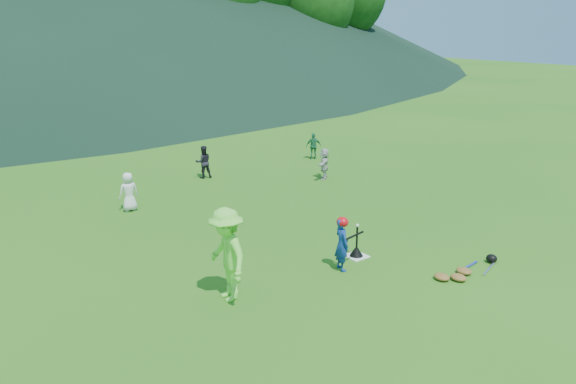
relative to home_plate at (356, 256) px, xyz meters
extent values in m
plane|color=#256015|center=(0.00, 0.00, -0.01)|extent=(120.00, 120.00, 0.00)
cube|color=silver|center=(0.00, 0.00, 0.00)|extent=(0.45, 0.45, 0.02)
sphere|color=white|center=(0.00, 0.00, 0.73)|extent=(0.08, 0.08, 0.08)
imported|color=navy|center=(-0.73, -0.30, 0.56)|extent=(0.37, 0.47, 1.15)
imported|color=#72EA44|center=(-3.31, 0.06, 0.89)|extent=(0.80, 1.23, 1.80)
imported|color=silver|center=(-2.74, 6.12, 0.53)|extent=(0.54, 0.36, 1.08)
imported|color=black|center=(0.56, 7.85, 0.54)|extent=(0.62, 0.54, 1.09)
imported|color=#22734A|center=(5.20, 7.67, 0.49)|extent=(0.63, 0.50, 1.00)
imported|color=#BABABA|center=(3.67, 5.31, 0.50)|extent=(0.90, 0.88, 1.03)
cone|color=black|center=(0.00, 0.00, 0.10)|extent=(0.30, 0.30, 0.18)
cylinder|color=black|center=(0.00, 0.00, 0.44)|extent=(0.04, 0.04, 0.50)
ellipsoid|color=red|center=(-0.73, -0.30, 1.06)|extent=(0.24, 0.26, 0.22)
cylinder|color=black|center=(-0.43, -0.34, 0.69)|extent=(0.62, 0.12, 0.07)
ellipsoid|color=olive|center=(0.80, -2.13, 0.05)|extent=(0.28, 0.34, 0.13)
ellipsoid|color=olive|center=(1.15, -2.01, 0.05)|extent=(0.28, 0.34, 0.13)
ellipsoid|color=olive|center=(0.55, -1.91, 0.05)|extent=(0.28, 0.34, 0.13)
cylinder|color=silver|center=(1.70, -2.23, 0.02)|extent=(0.70, 0.27, 0.06)
cylinder|color=#263FA5|center=(1.50, -1.88, 0.02)|extent=(0.68, 0.13, 0.05)
ellipsoid|color=black|center=(2.10, -2.03, 0.08)|extent=(0.22, 0.24, 0.19)
cube|color=gray|center=(0.00, 28.00, 0.59)|extent=(70.00, 0.03, 1.20)
cube|color=yellow|center=(0.00, 28.00, 1.23)|extent=(70.00, 0.08, 0.08)
cylinder|color=gray|center=(0.00, 28.00, 0.59)|extent=(0.07, 0.07, 1.30)
cylinder|color=gray|center=(35.00, 28.00, 0.59)|extent=(0.07, 0.07, 1.30)
cylinder|color=#382314|center=(1.60, 33.50, 1.90)|extent=(0.56, 0.56, 3.81)
cylinder|color=#382314|center=(6.40, 35.00, 2.19)|extent=(0.56, 0.56, 4.41)
cylinder|color=#382314|center=(11.20, 32.00, 1.62)|extent=(0.56, 0.56, 3.25)
cylinder|color=#382314|center=(16.00, 33.50, 1.91)|extent=(0.56, 0.56, 3.85)
cylinder|color=#382314|center=(20.80, 35.00, 2.21)|extent=(0.56, 0.56, 4.44)
cylinder|color=#382314|center=(25.60, 32.00, 1.63)|extent=(0.56, 0.56, 3.29)
cylinder|color=#382314|center=(30.40, 33.50, 1.93)|extent=(0.56, 0.56, 3.88)
camera|label=1|loc=(-8.24, -8.22, 5.02)|focal=35.00mm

